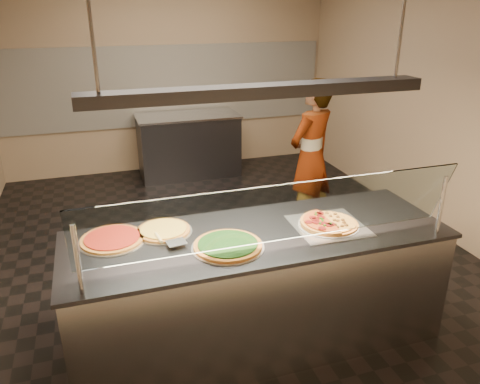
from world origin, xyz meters
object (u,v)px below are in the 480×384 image
object	(u,v)px
serving_counter	(258,288)
perforated_tray	(328,225)
pizza_spinach	(228,245)
pizza_tomato	(112,238)
worker	(311,157)
half_pizza_pepperoni	(316,223)
prep_table	(189,145)
sneeze_guard	(278,215)
pizza_spatula	(166,239)
half_pizza_sausage	(341,221)
pizza_cheese	(163,230)
heat_lamp_housing	(261,91)

from	to	relation	value
serving_counter	perforated_tray	world-z (taller)	perforated_tray
serving_counter	pizza_spinach	world-z (taller)	pizza_spinach
pizza_tomato	worker	world-z (taller)	worker
half_pizza_pepperoni	pizza_tomato	bearing A→B (deg)	169.81
prep_table	sneeze_guard	bearing A→B (deg)	-94.14
perforated_tray	prep_table	distance (m)	4.03
pizza_spinach	pizza_spatula	size ratio (longest dim) A/B	2.17
half_pizza_sausage	half_pizza_pepperoni	bearing A→B (deg)	179.73
pizza_spatula	prep_table	distance (m)	4.04
perforated_tray	pizza_cheese	xyz separation A→B (m)	(-1.19, 0.29, 0.01)
perforated_tray	half_pizza_sausage	xyz separation A→B (m)	(0.10, -0.00, 0.02)
half_pizza_sausage	pizza_cheese	size ratio (longest dim) A/B	1.04
pizza_spatula	pizza_spinach	bearing A→B (deg)	-26.12
worker	half_pizza_pepperoni	bearing A→B (deg)	37.88
half_pizza_sausage	sneeze_guard	bearing A→B (deg)	-155.30
pizza_tomato	worker	bearing A→B (deg)	33.19
perforated_tray	heat_lamp_housing	world-z (taller)	heat_lamp_housing
sneeze_guard	pizza_spinach	world-z (taller)	sneeze_guard
pizza_spinach	heat_lamp_housing	bearing A→B (deg)	26.10
sneeze_guard	worker	bearing A→B (deg)	58.59
half_pizza_pepperoni	half_pizza_sausage	world-z (taller)	half_pizza_pepperoni
pizza_spatula	worker	world-z (taller)	worker
sneeze_guard	pizza_tomato	distance (m)	1.19
half_pizza_pepperoni	heat_lamp_housing	world-z (taller)	heat_lamp_housing
serving_counter	pizza_spinach	size ratio (longest dim) A/B	5.56
half_pizza_pepperoni	prep_table	xyz separation A→B (m)	(-0.12, 3.99, -0.50)
perforated_tray	pizza_spatula	xyz separation A→B (m)	(-1.20, 0.11, 0.02)
pizza_tomato	heat_lamp_housing	xyz separation A→B (m)	(1.02, -0.21, 1.01)
sneeze_guard	heat_lamp_housing	bearing A→B (deg)	90.00
prep_table	worker	distance (m)	2.47
sneeze_guard	worker	size ratio (longest dim) A/B	1.46
pizza_tomato	pizza_cheese	bearing A→B (deg)	3.93
serving_counter	pizza_spatula	xyz separation A→B (m)	(-0.66, 0.06, 0.49)
serving_counter	pizza_cheese	bearing A→B (deg)	160.04
pizza_tomato	pizza_spatula	world-z (taller)	pizza_spatula
sneeze_guard	pizza_cheese	xyz separation A→B (m)	(-0.65, 0.58, -0.28)
pizza_spinach	heat_lamp_housing	size ratio (longest dim) A/B	0.22
pizza_cheese	pizza_tomato	bearing A→B (deg)	-176.07
half_pizza_sausage	prep_table	world-z (taller)	half_pizza_sausage
worker	pizza_spinach	bearing A→B (deg)	23.06
pizza_spatula	worker	bearing A→B (deg)	40.56
pizza_cheese	pizza_spatula	bearing A→B (deg)	-93.84
half_pizza_sausage	pizza_cheese	world-z (taller)	half_pizza_sausage
serving_counter	sneeze_guard	xyz separation A→B (m)	(0.00, -0.34, 0.76)
sneeze_guard	perforated_tray	bearing A→B (deg)	28.75
pizza_spatula	pizza_cheese	bearing A→B (deg)	86.16
half_pizza_sausage	heat_lamp_housing	xyz separation A→B (m)	(-0.64, 0.05, 0.99)
sneeze_guard	pizza_tomato	bearing A→B (deg)	151.35
pizza_tomato	serving_counter	bearing A→B (deg)	-11.78
serving_counter	prep_table	xyz separation A→B (m)	(0.31, 3.94, 0.00)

